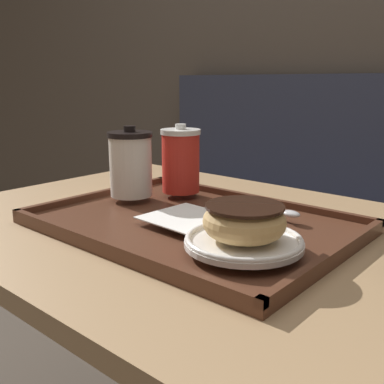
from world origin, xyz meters
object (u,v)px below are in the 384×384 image
Objects in this scene: spoon at (278,211)px; coffee_cup_front at (131,164)px; donut_chocolate_glazed at (244,221)px; coffee_cup_rear at (181,160)px.

coffee_cup_front is at bearing -156.35° from spoon.
donut_chocolate_glazed is (0.34, -0.09, -0.03)m from coffee_cup_front.
donut_chocolate_glazed is at bearing -67.24° from spoon.
coffee_cup_rear is at bearing -174.10° from spoon.
coffee_cup_front is 0.99× the size of coffee_cup_rear.
coffee_cup_front is 0.10m from coffee_cup_rear.
spoon is (0.24, -0.01, -0.06)m from coffee_cup_rear.
donut_chocolate_glazed is at bearing -14.98° from coffee_cup_front.
coffee_cup_rear is 1.21× the size of donut_chocolate_glazed.
coffee_cup_rear is 0.84× the size of spoon.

